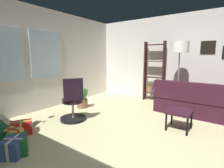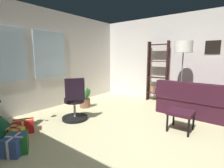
{
  "view_description": "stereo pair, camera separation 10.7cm",
  "coord_description": "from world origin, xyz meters",
  "px_view_note": "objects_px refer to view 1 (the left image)",
  "views": [
    {
      "loc": [
        -2.5,
        -0.85,
        1.38
      ],
      "look_at": [
        -0.26,
        0.75,
        0.93
      ],
      "focal_mm": 26.9,
      "sensor_mm": 36.0,
      "label": 1
    },
    {
      "loc": [
        -2.44,
        -0.93,
        1.38
      ],
      "look_at": [
        -0.26,
        0.75,
        0.93
      ],
      "focal_mm": 26.9,
      "sensor_mm": 36.0,
      "label": 2
    }
  ],
  "objects_px": {
    "footstool": "(179,113)",
    "bookshelf": "(154,75)",
    "gift_box_green": "(16,145)",
    "potted_plant": "(82,100)",
    "gift_box_gold": "(13,136)",
    "floor_lamp": "(180,51)",
    "gift_box_blue": "(14,147)",
    "couch": "(205,103)",
    "gift_box_red": "(21,128)",
    "office_chair": "(73,104)"
  },
  "relations": [
    {
      "from": "floor_lamp",
      "to": "potted_plant",
      "type": "height_order",
      "value": "floor_lamp"
    },
    {
      "from": "couch",
      "to": "gift_box_green",
      "type": "relative_size",
      "value": 4.98
    },
    {
      "from": "gift_box_gold",
      "to": "office_chair",
      "type": "height_order",
      "value": "office_chair"
    },
    {
      "from": "bookshelf",
      "to": "couch",
      "type": "bearing_deg",
      "value": -109.6
    },
    {
      "from": "footstool",
      "to": "floor_lamp",
      "type": "distance_m",
      "value": 1.82
    },
    {
      "from": "gift_box_red",
      "to": "gift_box_blue",
      "type": "bearing_deg",
      "value": -123.76
    },
    {
      "from": "gift_box_red",
      "to": "gift_box_gold",
      "type": "height_order",
      "value": "gift_box_gold"
    },
    {
      "from": "footstool",
      "to": "bookshelf",
      "type": "bearing_deg",
      "value": 34.37
    },
    {
      "from": "floor_lamp",
      "to": "footstool",
      "type": "bearing_deg",
      "value": -163.68
    },
    {
      "from": "footstool",
      "to": "gift_box_red",
      "type": "xyz_separation_m",
      "value": [
        -1.84,
        2.27,
        -0.22
      ]
    },
    {
      "from": "couch",
      "to": "floor_lamp",
      "type": "height_order",
      "value": "floor_lamp"
    },
    {
      "from": "gift_box_gold",
      "to": "potted_plant",
      "type": "bearing_deg",
      "value": 13.13
    },
    {
      "from": "gift_box_green",
      "to": "gift_box_blue",
      "type": "xyz_separation_m",
      "value": [
        -0.05,
        -0.03,
        0.0
      ]
    },
    {
      "from": "couch",
      "to": "gift_box_blue",
      "type": "xyz_separation_m",
      "value": [
        -3.49,
        1.95,
        -0.15
      ]
    },
    {
      "from": "gift_box_red",
      "to": "bookshelf",
      "type": "height_order",
      "value": "bookshelf"
    },
    {
      "from": "footstool",
      "to": "gift_box_green",
      "type": "height_order",
      "value": "footstool"
    },
    {
      "from": "gift_box_blue",
      "to": "potted_plant",
      "type": "bearing_deg",
      "value": 21.4
    },
    {
      "from": "potted_plant",
      "to": "gift_box_green",
      "type": "bearing_deg",
      "value": -158.89
    },
    {
      "from": "bookshelf",
      "to": "floor_lamp",
      "type": "relative_size",
      "value": 1.04
    },
    {
      "from": "office_chair",
      "to": "bookshelf",
      "type": "relative_size",
      "value": 0.51
    },
    {
      "from": "gift_box_gold",
      "to": "office_chair",
      "type": "relative_size",
      "value": 0.33
    },
    {
      "from": "gift_box_gold",
      "to": "footstool",
      "type": "bearing_deg",
      "value": -44.26
    },
    {
      "from": "gift_box_gold",
      "to": "floor_lamp",
      "type": "xyz_separation_m",
      "value": [
        3.4,
        -1.66,
        1.42
      ]
    },
    {
      "from": "gift_box_red",
      "to": "office_chair",
      "type": "relative_size",
      "value": 0.44
    },
    {
      "from": "footstool",
      "to": "bookshelf",
      "type": "xyz_separation_m",
      "value": [
        1.78,
        1.22,
        0.49
      ]
    },
    {
      "from": "footstool",
      "to": "gift_box_blue",
      "type": "xyz_separation_m",
      "value": [
        -2.25,
        1.66,
        -0.2
      ]
    },
    {
      "from": "gift_box_green",
      "to": "gift_box_gold",
      "type": "xyz_separation_m",
      "value": [
        0.1,
        0.35,
        -0.0
      ]
    },
    {
      "from": "gift_box_blue",
      "to": "office_chair",
      "type": "height_order",
      "value": "office_chair"
    },
    {
      "from": "gift_box_red",
      "to": "bookshelf",
      "type": "xyz_separation_m",
      "value": [
        3.62,
        -1.05,
        0.71
      ]
    },
    {
      "from": "footstool",
      "to": "gift_box_red",
      "type": "height_order",
      "value": "footstool"
    },
    {
      "from": "footstool",
      "to": "potted_plant",
      "type": "relative_size",
      "value": 0.74
    },
    {
      "from": "footstool",
      "to": "bookshelf",
      "type": "distance_m",
      "value": 2.22
    },
    {
      "from": "floor_lamp",
      "to": "gift_box_green",
      "type": "bearing_deg",
      "value": 159.51
    },
    {
      "from": "couch",
      "to": "office_chair",
      "type": "distance_m",
      "value": 3.1
    },
    {
      "from": "potted_plant",
      "to": "office_chair",
      "type": "bearing_deg",
      "value": -146.26
    },
    {
      "from": "couch",
      "to": "bookshelf",
      "type": "height_order",
      "value": "bookshelf"
    },
    {
      "from": "gift_box_gold",
      "to": "floor_lamp",
      "type": "distance_m",
      "value": 4.04
    },
    {
      "from": "gift_box_green",
      "to": "bookshelf",
      "type": "bearing_deg",
      "value": -6.75
    },
    {
      "from": "office_chair",
      "to": "gift_box_blue",
      "type": "bearing_deg",
      "value": -166.65
    },
    {
      "from": "couch",
      "to": "floor_lamp",
      "type": "bearing_deg",
      "value": 84.92
    },
    {
      "from": "gift_box_blue",
      "to": "office_chair",
      "type": "bearing_deg",
      "value": 13.35
    },
    {
      "from": "floor_lamp",
      "to": "office_chair",
      "type": "bearing_deg",
      "value": 143.44
    },
    {
      "from": "potted_plant",
      "to": "gift_box_blue",
      "type": "bearing_deg",
      "value": -158.6
    },
    {
      "from": "footstool",
      "to": "gift_box_green",
      "type": "distance_m",
      "value": 2.78
    },
    {
      "from": "footstool",
      "to": "potted_plant",
      "type": "height_order",
      "value": "potted_plant"
    },
    {
      "from": "gift_box_red",
      "to": "potted_plant",
      "type": "distance_m",
      "value": 1.78
    },
    {
      "from": "gift_box_blue",
      "to": "couch",
      "type": "bearing_deg",
      "value": -29.15
    },
    {
      "from": "couch",
      "to": "bookshelf",
      "type": "bearing_deg",
      "value": 70.4
    },
    {
      "from": "footstool",
      "to": "couch",
      "type": "bearing_deg",
      "value": -13.03
    },
    {
      "from": "gift_box_red",
      "to": "floor_lamp",
      "type": "height_order",
      "value": "floor_lamp"
    }
  ]
}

